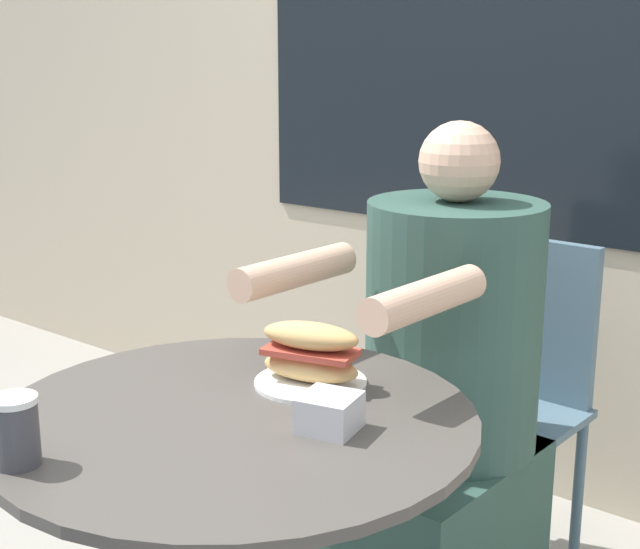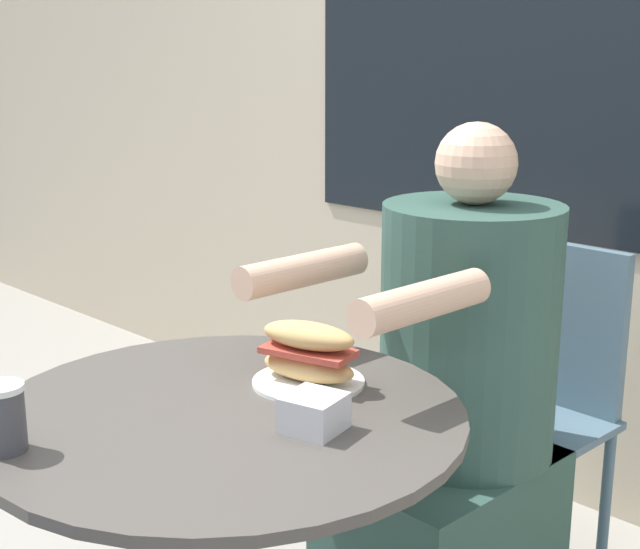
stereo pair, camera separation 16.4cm
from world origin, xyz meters
name	(u,v)px [view 1 (the left image)]	position (x,y,z in m)	size (l,w,h in m)	color
storefront_wall	(593,25)	(0.00, 1.43, 1.40)	(8.00, 0.09, 2.80)	#B7A88E
cafe_table	(237,513)	(0.00, 0.00, 0.54)	(0.83, 0.83, 0.73)	#47423D
diner_chair	(513,377)	(0.04, 0.97, 0.52)	(0.39, 0.39, 0.87)	slate
seated_diner	(440,423)	(0.03, 0.62, 0.51)	(0.40, 0.71, 1.19)	#2D4C42
sandwich_on_plate	(311,357)	(0.01, 0.19, 0.78)	(0.21, 0.21, 0.12)	white
drink_cup	(16,431)	(-0.12, -0.34, 0.79)	(0.07, 0.07, 0.11)	#424247
napkin_box	(329,413)	(0.17, 0.05, 0.76)	(0.11, 0.11, 0.06)	silver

